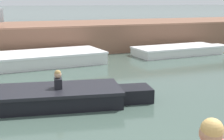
# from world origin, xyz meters

# --- Properties ---
(ground_plane) EXTENTS (400.00, 400.00, 0.00)m
(ground_plane) POSITION_xyz_m (0.00, 6.33, 0.00)
(ground_plane) COLOR #42564C
(far_quay_wall) EXTENTS (60.00, 6.00, 1.42)m
(far_quay_wall) POSITION_xyz_m (0.00, 15.67, 0.71)
(far_quay_wall) COLOR brown
(far_quay_wall) RESTS_ON ground
(far_wall_coping) EXTENTS (60.00, 0.24, 0.08)m
(far_wall_coping) POSITION_xyz_m (0.00, 12.79, 1.46)
(far_wall_coping) COLOR #9F6C52
(far_wall_coping) RESTS_ON far_quay_wall
(boat_moored_central_white) EXTENTS (7.00, 2.72, 0.54)m
(boat_moored_central_white) POSITION_xyz_m (-0.85, 11.05, 0.27)
(boat_moored_central_white) COLOR white
(boat_moored_central_white) RESTS_ON ground
(boat_moored_east_white) EXTENTS (5.48, 2.02, 0.44)m
(boat_moored_east_white) POSITION_xyz_m (6.76, 11.20, 0.22)
(boat_moored_east_white) COLOR white
(boat_moored_east_white) RESTS_ON ground
(motorboat_passing) EXTENTS (5.64, 2.33, 0.95)m
(motorboat_passing) POSITION_xyz_m (-1.21, 5.61, 0.23)
(motorboat_passing) COLOR black
(motorboat_passing) RESTS_ON ground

